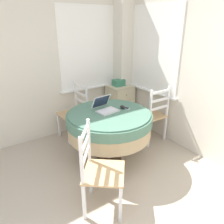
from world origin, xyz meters
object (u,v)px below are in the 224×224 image
round_dining_table (109,123)px  corner_cabinet (120,104)px  laptop (105,108)px  dining_chair_camera_near (100,171)px  dining_chair_near_right_window (152,115)px  storage_box (119,83)px  cell_phone (126,108)px  dining_chair_near_back_window (75,113)px  computer_mouse (123,107)px

round_dining_table → corner_cabinet: 1.37m
laptop → corner_cabinet: laptop is taller
dining_chair_camera_near → dining_chair_near_right_window: bearing=27.0°
dining_chair_near_right_window → dining_chair_camera_near: same height
corner_cabinet → storage_box: (-0.05, -0.01, 0.45)m
cell_phone → storage_box: size_ratio=0.54×
corner_cabinet → dining_chair_near_back_window: bearing=-175.5°
computer_mouse → storage_box: bearing=56.9°
computer_mouse → storage_box: 1.16m
dining_chair_near_right_window → corner_cabinet: bearing=89.5°
laptop → dining_chair_near_right_window: dining_chair_near_right_window is taller
dining_chair_near_back_window → storage_box: (0.99, 0.07, 0.37)m
cell_phone → dining_chair_near_back_window: bearing=113.2°
computer_mouse → cell_phone: computer_mouse is taller
computer_mouse → cell_phone: (0.04, -0.03, -0.02)m
dining_chair_camera_near → corner_cabinet: bearing=48.2°
computer_mouse → dining_chair_camera_near: dining_chair_camera_near is taller
dining_chair_near_back_window → storage_box: bearing=4.3°
dining_chair_near_right_window → storage_box: bearing=92.4°
cell_phone → dining_chair_near_back_window: (-0.40, 0.93, -0.29)m
storage_box → corner_cabinet: bearing=8.1°
laptop → corner_cabinet: bearing=44.1°
computer_mouse → cell_phone: size_ratio=0.83×
laptop → corner_cabinet: (0.93, 0.90, -0.41)m
round_dining_table → dining_chair_near_back_window: size_ratio=1.23×
dining_chair_camera_near → storage_box: size_ratio=4.60×
cell_phone → round_dining_table: bearing=177.3°
dining_chair_near_right_window → round_dining_table: bearing=-175.8°
dining_chair_camera_near → round_dining_table: bearing=49.8°
laptop → computer_mouse: 0.26m
storage_box → dining_chair_near_right_window: bearing=-87.6°
dining_chair_camera_near → storage_box: bearing=48.9°
computer_mouse → dining_chair_camera_near: (-0.84, -0.73, -0.31)m
cell_phone → dining_chair_near_right_window: 0.69m
computer_mouse → laptop: bearing=163.1°
laptop → dining_chair_near_right_window: (0.92, -0.03, -0.33)m
dining_chair_camera_near → cell_phone: bearing=38.0°
laptop → dining_chair_near_right_window: bearing=-1.8°
computer_mouse → storage_box: (0.63, 0.97, 0.06)m
round_dining_table → dining_chair_camera_near: size_ratio=1.23×
round_dining_table → laptop: (-0.00, 0.10, 0.20)m
computer_mouse → dining_chair_near_back_window: (-0.35, 0.89, -0.31)m
dining_chair_near_back_window → dining_chair_near_right_window: (1.02, -0.85, 0.00)m
dining_chair_camera_near → storage_box: 2.27m
corner_cabinet → dining_chair_camera_near: bearing=-131.8°
dining_chair_near_back_window → dining_chair_camera_near: size_ratio=1.00×
dining_chair_near_right_window → storage_box: dining_chair_near_right_window is taller
laptop → corner_cabinet: 1.35m
round_dining_table → corner_cabinet: (0.92, 0.99, -0.21)m
round_dining_table → dining_chair_near_back_window: dining_chair_near_back_window is taller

